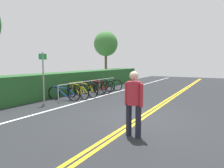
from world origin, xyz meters
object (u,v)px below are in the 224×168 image
bicycle_0 (64,93)px  pedestrian (134,100)px  bicycle_3 (92,88)px  bicycle_5 (104,86)px  bicycle_2 (85,89)px  bicycle_1 (78,91)px  sign_post_near (43,73)px  tree_mid (106,44)px  bicycle_4 (99,87)px  bike_rack (91,84)px  bicycle_6 (110,85)px

bicycle_0 → pedestrian: pedestrian is taller
bicycle_3 → bicycle_5: 1.43m
bicycle_5 → bicycle_2: bearing=-174.7°
bicycle_2 → bicycle_1: bearing=178.8°
bicycle_1 → sign_post_near: bearing=169.0°
sign_post_near → tree_mid: (10.33, 2.94, 2.08)m
bicycle_4 → pedestrian: 7.30m
bicycle_1 → bike_rack: bearing=5.0°
bicycle_0 → bicycle_3: 2.15m
bike_rack → bicycle_6: (2.06, -0.07, -0.24)m
bicycle_6 → bicycle_2: bearing=-178.8°
bicycle_2 → tree_mid: tree_mid is taller
bike_rack → bicycle_0: size_ratio=3.05×
bicycle_5 → bicycle_6: (0.58, -0.14, 0.02)m
bicycle_0 → bicycle_3: (2.14, -0.14, 0.04)m
bicycle_3 → bicycle_4: bicycle_3 is taller
bicycle_3 → tree_mid: 8.33m
bicycle_1 → bicycle_2: 0.63m
bike_rack → bicycle_2: bike_rack is taller
sign_post_near → tree_mid: 10.94m
bike_rack → sign_post_near: 3.30m
bike_rack → bicycle_0: bike_rack is taller
bicycle_5 → pedestrian: 8.05m
bike_rack → bicycle_1: bearing=-175.0°
bicycle_4 → bicycle_6: (1.38, 0.04, -0.01)m
bicycle_2 → tree_mid: 9.04m
bicycle_4 → sign_post_near: 4.02m
bicycle_1 → bicycle_5: (2.83, 0.19, -0.04)m
bicycle_2 → pedestrian: (-4.31, -4.50, 0.54)m
bicycle_3 → bicycle_4: 0.63m
bicycle_0 → bicycle_6: 4.16m
bike_rack → tree_mid: (7.12, 3.18, 2.81)m
bicycle_2 → tree_mid: (7.84, 3.31, 3.04)m
bike_rack → pedestrian: bearing=-137.4°
bicycle_2 → bicycle_4: bicycle_2 is taller
bicycle_6 → tree_mid: 6.75m
bicycle_5 → pedestrian: bearing=-144.1°
bike_rack → bicycle_2: size_ratio=2.89×
bicycle_3 → sign_post_near: size_ratio=0.78×
bicycle_3 → bicycle_4: (0.63, -0.10, -0.00)m
bicycle_6 → bike_rack: bearing=177.9°
bicycle_6 → sign_post_near: (-5.27, 0.31, 0.97)m
bicycle_2 → bicycle_5: size_ratio=1.09×
bicycle_1 → pedestrian: (-3.68, -4.52, 0.53)m
bicycle_5 → bike_rack: bearing=-177.3°
bicycle_0 → tree_mid: (9.22, 3.06, 3.08)m
bicycle_6 → bicycle_3: bearing=178.3°
sign_post_near → bike_rack: bearing=-4.3°
bicycle_6 → tree_mid: bearing=32.7°
bicycle_0 → pedestrian: (-2.94, -4.76, 0.58)m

